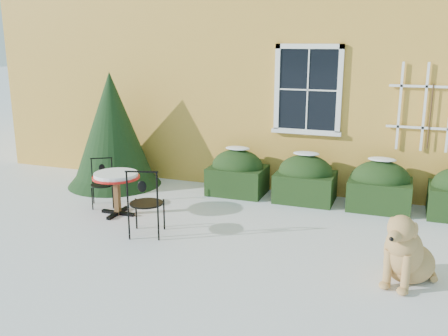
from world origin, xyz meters
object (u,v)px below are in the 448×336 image
at_px(bistro_table, 116,180).
at_px(dog, 406,254).
at_px(patio_chair_near, 146,202).
at_px(patio_chair_far, 102,183).
at_px(evergreen_shrub, 113,140).

distance_m(bistro_table, dog, 4.66).
relative_size(patio_chair_near, patio_chair_far, 1.25).
bearing_deg(patio_chair_near, evergreen_shrub, -64.68).
relative_size(evergreen_shrub, patio_chair_far, 2.69).
relative_size(patio_chair_near, dog, 1.04).
xyz_separation_m(patio_chair_near, patio_chair_far, (-1.41, 0.98, -0.10)).
bearing_deg(dog, patio_chair_far, -172.36).
height_order(bistro_table, dog, dog).
height_order(evergreen_shrub, bistro_table, evergreen_shrub).
relative_size(bistro_table, dog, 0.77).
relative_size(bistro_table, patio_chair_near, 0.74).
height_order(patio_chair_near, dog, patio_chair_near).
bearing_deg(dog, bistro_table, -169.98).
distance_m(evergreen_shrub, patio_chair_far, 1.43).
xyz_separation_m(patio_chair_far, dog, (5.06, -1.26, -0.04)).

